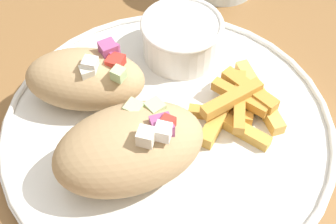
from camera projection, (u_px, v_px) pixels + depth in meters
table at (192, 153)px, 0.49m from camera, size 1.36×1.36×0.71m
plate at (168, 128)px, 0.42m from camera, size 0.30×0.30×0.02m
pita_sandwich_near at (130, 148)px, 0.37m from camera, size 0.13×0.10×0.07m
pita_sandwich_far at (86, 78)px, 0.42m from camera, size 0.12×0.08×0.06m
fries_pile at (239, 105)px, 0.42m from camera, size 0.08×0.10×0.03m
sauce_ramekin at (183, 36)px, 0.46m from camera, size 0.08×0.08×0.04m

